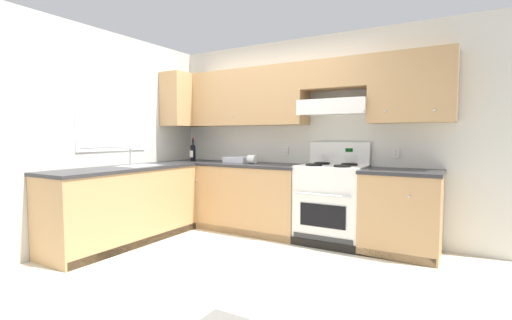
{
  "coord_description": "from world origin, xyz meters",
  "views": [
    {
      "loc": [
        2.26,
        -2.88,
        1.28
      ],
      "look_at": [
        0.15,
        0.7,
        1.0
      ],
      "focal_mm": 25.4,
      "sensor_mm": 36.0,
      "label": 1
    }
  ],
  "objects_px": {
    "wine_bottle": "(193,152)",
    "bowl": "(238,160)",
    "stove": "(331,203)",
    "paper_towel_roll": "(252,159)"
  },
  "relations": [
    {
      "from": "wine_bottle",
      "to": "bowl",
      "type": "xyz_separation_m",
      "value": [
        0.71,
        0.11,
        -0.11
      ]
    },
    {
      "from": "wine_bottle",
      "to": "bowl",
      "type": "distance_m",
      "value": 0.73
    },
    {
      "from": "stove",
      "to": "wine_bottle",
      "type": "relative_size",
      "value": 3.54
    },
    {
      "from": "stove",
      "to": "paper_towel_roll",
      "type": "xyz_separation_m",
      "value": [
        -1.07,
        -0.06,
        0.49
      ]
    },
    {
      "from": "stove",
      "to": "bowl",
      "type": "relative_size",
      "value": 3.58
    },
    {
      "from": "wine_bottle",
      "to": "paper_towel_roll",
      "type": "bearing_deg",
      "value": -0.61
    },
    {
      "from": "stove",
      "to": "paper_towel_roll",
      "type": "height_order",
      "value": "stove"
    },
    {
      "from": "bowl",
      "to": "paper_towel_roll",
      "type": "relative_size",
      "value": 2.87
    },
    {
      "from": "bowl",
      "to": "wine_bottle",
      "type": "bearing_deg",
      "value": -171.28
    },
    {
      "from": "wine_bottle",
      "to": "bowl",
      "type": "height_order",
      "value": "wine_bottle"
    }
  ]
}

